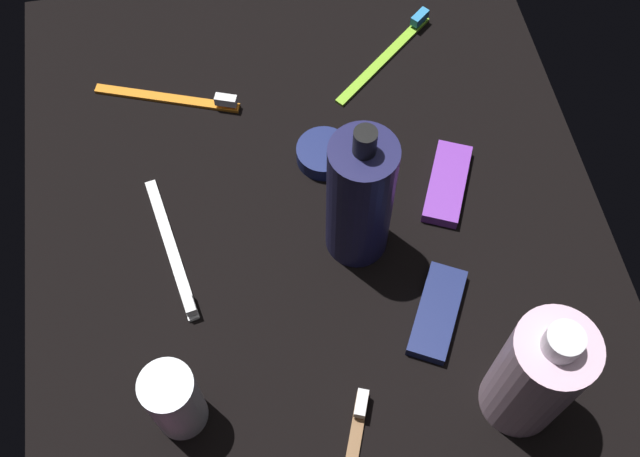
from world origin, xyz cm
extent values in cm
cube|color=black|center=(0.00, 0.00, -0.60)|extent=(84.00, 64.00, 1.20)
cylinder|color=#1E1E4B|center=(0.54, 3.95, 8.75)|extent=(6.75, 6.75, 17.50)
cylinder|color=black|center=(0.54, 3.95, 18.90)|extent=(2.20, 2.20, 2.80)
cylinder|color=silver|center=(20.91, 15.99, 7.84)|extent=(7.49, 7.49, 15.67)
cylinder|color=silver|center=(20.91, 15.99, 16.77)|extent=(3.20, 3.20, 2.20)
cylinder|color=silver|center=(16.44, -16.72, 4.98)|extent=(5.08, 5.08, 9.97)
cube|color=#8CD133|center=(-23.81, 12.48, 0.45)|extent=(12.55, 14.51, 0.90)
cube|color=#338CCC|center=(-28.66, 18.20, 1.50)|extent=(2.52, 2.69, 1.20)
cube|color=orange|center=(-22.56, -14.86, 0.45)|extent=(7.32, 17.31, 0.90)
cube|color=white|center=(-19.98, -7.81, 1.50)|extent=(1.93, 2.82, 1.20)
cube|color=white|center=(-2.04, -16.18, 0.45)|extent=(17.92, 4.42, 0.90)
cube|color=white|center=(5.33, -14.83, 1.50)|extent=(2.76, 1.55, 1.20)
cube|color=white|center=(18.91, 0.63, 1.50)|extent=(2.82, 1.98, 1.20)
cube|color=navy|center=(10.75, 10.42, 0.75)|extent=(11.05, 8.47, 1.50)
cube|color=purple|center=(-4.30, 15.48, 0.75)|extent=(11.12, 7.99, 1.50)
cylinder|color=navy|center=(-10.67, 2.37, 1.01)|extent=(6.33, 6.33, 2.03)
camera|label=1|loc=(38.15, -6.96, 75.20)|focal=43.16mm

